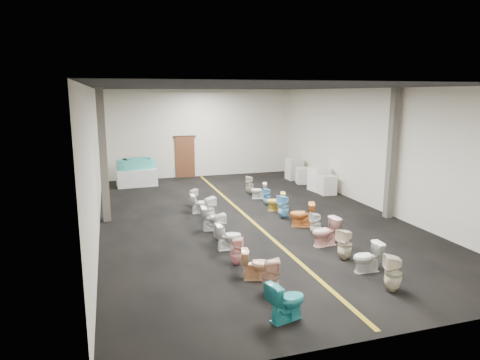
% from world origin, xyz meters
% --- Properties ---
extents(floor, '(16.00, 16.00, 0.00)m').
position_xyz_m(floor, '(0.00, 0.00, 0.00)').
color(floor, black).
rests_on(floor, ground).
extents(ceiling, '(16.00, 16.00, 0.00)m').
position_xyz_m(ceiling, '(0.00, 0.00, 4.50)').
color(ceiling, black).
rests_on(ceiling, ground).
extents(wall_back, '(10.00, 0.00, 10.00)m').
position_xyz_m(wall_back, '(0.00, 8.00, 2.25)').
color(wall_back, beige).
rests_on(wall_back, ground).
extents(wall_front, '(10.00, 0.00, 10.00)m').
position_xyz_m(wall_front, '(0.00, -8.00, 2.25)').
color(wall_front, beige).
rests_on(wall_front, ground).
extents(wall_left, '(0.00, 16.00, 16.00)m').
position_xyz_m(wall_left, '(-5.00, 0.00, 2.25)').
color(wall_left, beige).
rests_on(wall_left, ground).
extents(wall_right, '(0.00, 16.00, 16.00)m').
position_xyz_m(wall_right, '(5.00, 0.00, 2.25)').
color(wall_right, beige).
rests_on(wall_right, ground).
extents(aisle_stripe, '(0.12, 15.60, 0.01)m').
position_xyz_m(aisle_stripe, '(0.00, 0.00, 0.00)').
color(aisle_stripe, '#9A7E16').
rests_on(aisle_stripe, floor).
extents(back_door, '(1.00, 0.10, 2.10)m').
position_xyz_m(back_door, '(-0.80, 7.94, 1.05)').
color(back_door, '#562D19').
rests_on(back_door, floor).
extents(door_frame, '(1.15, 0.08, 0.10)m').
position_xyz_m(door_frame, '(-0.80, 7.95, 2.12)').
color(door_frame, '#331C11').
rests_on(door_frame, back_door).
extents(column_left, '(0.25, 0.25, 4.50)m').
position_xyz_m(column_left, '(-4.75, 1.00, 2.25)').
color(column_left, '#59544C').
rests_on(column_left, floor).
extents(column_right, '(0.25, 0.25, 4.50)m').
position_xyz_m(column_right, '(4.75, -1.50, 2.25)').
color(column_right, '#59544C').
rests_on(column_right, floor).
extents(display_table, '(1.87, 1.01, 0.81)m').
position_xyz_m(display_table, '(-3.37, 6.46, 0.41)').
color(display_table, silver).
rests_on(display_table, floor).
extents(bathtub, '(1.83, 0.94, 0.55)m').
position_xyz_m(bathtub, '(-3.37, 6.46, 1.07)').
color(bathtub, '#3DB1A5').
rests_on(bathtub, display_table).
extents(appliance_crate_a, '(0.67, 0.67, 0.82)m').
position_xyz_m(appliance_crate_a, '(4.40, 2.28, 0.41)').
color(appliance_crate_a, silver).
rests_on(appliance_crate_a, floor).
extents(appliance_crate_b, '(0.86, 0.86, 1.05)m').
position_xyz_m(appliance_crate_b, '(4.40, 3.04, 0.52)').
color(appliance_crate_b, white).
rests_on(appliance_crate_b, floor).
extents(appliance_crate_c, '(0.81, 0.81, 0.76)m').
position_xyz_m(appliance_crate_c, '(4.40, 4.66, 0.38)').
color(appliance_crate_c, silver).
rests_on(appliance_crate_c, floor).
extents(appliance_crate_d, '(0.75, 0.75, 1.06)m').
position_xyz_m(appliance_crate_d, '(4.40, 5.72, 0.53)').
color(appliance_crate_d, beige).
rests_on(appliance_crate_d, floor).
extents(toilet_left_0, '(0.88, 0.63, 0.81)m').
position_xyz_m(toilet_left_0, '(-1.46, -6.90, 0.40)').
color(toilet_left_0, teal).
rests_on(toilet_left_0, floor).
extents(toilet_left_1, '(0.46, 0.46, 0.82)m').
position_xyz_m(toilet_left_1, '(-1.37, -5.83, 0.41)').
color(toilet_left_1, '#D59E88').
rests_on(toilet_left_1, floor).
extents(toilet_left_2, '(0.80, 0.59, 0.73)m').
position_xyz_m(toilet_left_2, '(-1.40, -4.98, 0.37)').
color(toilet_left_2, '#F8BE8B').
rests_on(toilet_left_2, floor).
extents(toilet_left_3, '(0.43, 0.42, 0.72)m').
position_xyz_m(toilet_left_3, '(-1.59, -4.00, 0.36)').
color(toilet_left_3, '#F4ADAC').
rests_on(toilet_left_3, floor).
extents(toilet_left_4, '(0.74, 0.44, 0.74)m').
position_xyz_m(toilet_left_4, '(-1.49, -2.88, 0.37)').
color(toilet_left_4, white).
rests_on(toilet_left_4, floor).
extents(toilet_left_5, '(0.38, 0.37, 0.80)m').
position_xyz_m(toilet_left_5, '(-1.55, -2.03, 0.40)').
color(toilet_left_5, silver).
rests_on(toilet_left_5, floor).
extents(toilet_left_6, '(0.81, 0.51, 0.79)m').
position_xyz_m(toilet_left_6, '(-1.51, -1.08, 0.39)').
color(toilet_left_6, silver).
rests_on(toilet_left_6, floor).
extents(toilet_left_7, '(0.47, 0.46, 0.85)m').
position_xyz_m(toilet_left_7, '(-1.39, -0.08, 0.42)').
color(toilet_left_7, white).
rests_on(toilet_left_7, floor).
extents(toilet_left_8, '(0.70, 0.40, 0.71)m').
position_xyz_m(toilet_left_8, '(-1.50, 1.00, 0.36)').
color(toilet_left_8, white).
rests_on(toilet_left_8, floor).
extents(toilet_left_9, '(0.43, 0.42, 0.71)m').
position_xyz_m(toilet_left_9, '(-1.58, 1.88, 0.35)').
color(toilet_left_9, silver).
rests_on(toilet_left_9, floor).
extents(toilet_right_0, '(0.49, 0.48, 0.84)m').
position_xyz_m(toilet_right_0, '(1.27, -6.47, 0.42)').
color(toilet_right_0, beige).
rests_on(toilet_right_0, floor).
extents(toilet_right_1, '(0.74, 0.43, 0.75)m').
position_xyz_m(toilet_right_1, '(1.34, -5.38, 0.37)').
color(toilet_right_1, white).
rests_on(toilet_right_1, floor).
extents(toilet_right_2, '(0.50, 0.49, 0.84)m').
position_xyz_m(toilet_right_2, '(1.22, -4.52, 0.42)').
color(toilet_right_2, beige).
rests_on(toilet_right_2, floor).
extents(toilet_right_3, '(0.85, 0.54, 0.82)m').
position_xyz_m(toilet_right_3, '(1.24, -3.43, 0.41)').
color(toilet_right_3, beige).
rests_on(toilet_right_3, floor).
extents(toilet_right_4, '(0.34, 0.33, 0.73)m').
position_xyz_m(toilet_right_4, '(1.39, -2.54, 0.36)').
color(toilet_right_4, silver).
rests_on(toilet_right_4, floor).
extents(toilet_right_5, '(0.91, 0.72, 0.81)m').
position_xyz_m(toilet_right_5, '(1.37, -1.60, 0.41)').
color(toilet_right_5, orange).
rests_on(toilet_right_5, floor).
extents(toilet_right_6, '(0.47, 0.46, 0.83)m').
position_xyz_m(toilet_right_6, '(1.17, -0.52, 0.42)').
color(toilet_right_6, '#79CBF4').
rests_on(toilet_right_6, floor).
extents(toilet_right_7, '(0.78, 0.59, 0.71)m').
position_xyz_m(toilet_right_7, '(1.27, 0.45, 0.36)').
color(toilet_right_7, '#F1CB4E').
rests_on(toilet_right_7, floor).
extents(toilet_right_8, '(0.31, 0.31, 0.68)m').
position_xyz_m(toilet_right_8, '(1.26, 1.33, 0.34)').
color(toilet_right_8, '#6FB7E1').
rests_on(toilet_right_8, floor).
extents(toilet_right_9, '(0.75, 0.57, 0.68)m').
position_xyz_m(toilet_right_9, '(1.29, 2.41, 0.34)').
color(toilet_right_9, white).
rests_on(toilet_right_9, floor).
extents(toilet_right_10, '(0.46, 0.45, 0.79)m').
position_xyz_m(toilet_right_10, '(1.22, 3.34, 0.39)').
color(toilet_right_10, beige).
rests_on(toilet_right_10, floor).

